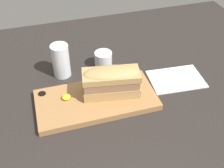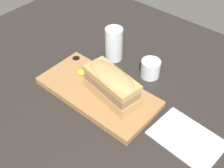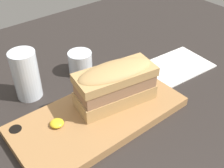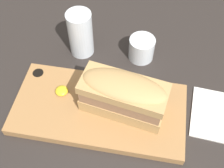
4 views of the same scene
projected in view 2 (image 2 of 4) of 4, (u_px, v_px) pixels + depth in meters
dining_table at (119, 103)px, 89.25cm from camera, size 147.97×113.55×2.00cm
serving_board at (98, 92)px, 89.85cm from camera, size 38.82×19.01×2.17cm
sandwich at (112, 84)px, 83.25cm from camera, size 19.18×10.61×9.97cm
mustard_dollop at (82, 72)px, 94.48cm from camera, size 2.97×2.97×1.19cm
water_glass at (114, 46)px, 100.60cm from camera, size 6.31×6.31×12.46cm
wine_glass at (150, 69)px, 95.34cm from camera, size 6.58×6.58×6.15cm
napkin at (187, 138)px, 77.83cm from camera, size 20.01×14.76×0.40cm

